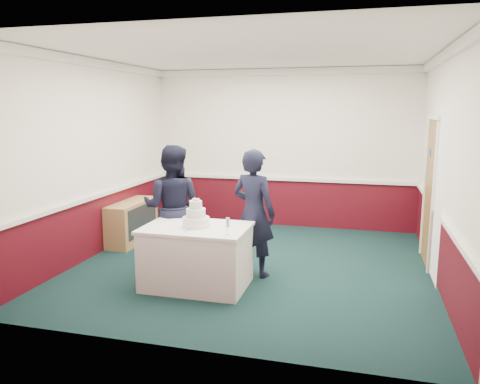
% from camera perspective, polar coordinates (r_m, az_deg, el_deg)
% --- Properties ---
extents(ground, '(5.00, 5.00, 0.00)m').
position_cam_1_polar(ground, '(6.91, 1.51, -8.94)').
color(ground, '#112729').
rests_on(ground, ground).
extents(room_shell, '(5.00, 5.00, 3.00)m').
position_cam_1_polar(room_shell, '(7.11, 3.36, 7.78)').
color(room_shell, white).
rests_on(room_shell, ground).
extents(sideboard, '(0.41, 1.20, 0.70)m').
position_cam_1_polar(sideboard, '(8.21, -13.02, -3.56)').
color(sideboard, tan).
rests_on(sideboard, ground).
extents(cake_table, '(1.32, 0.92, 0.79)m').
position_cam_1_polar(cake_table, '(6.05, -5.32, -7.77)').
color(cake_table, white).
rests_on(cake_table, ground).
extents(wedding_cake, '(0.35, 0.35, 0.36)m').
position_cam_1_polar(wedding_cake, '(5.92, -5.39, -3.16)').
color(wedding_cake, white).
rests_on(wedding_cake, cake_table).
extents(cake_knife, '(0.04, 0.22, 0.00)m').
position_cam_1_polar(cake_knife, '(5.77, -6.35, -4.62)').
color(cake_knife, silver).
rests_on(cake_knife, cake_table).
extents(champagne_flute, '(0.05, 0.05, 0.21)m').
position_cam_1_polar(champagne_flute, '(5.50, -1.50, -3.85)').
color(champagne_flute, silver).
rests_on(champagne_flute, cake_table).
extents(person_man, '(0.93, 0.76, 1.76)m').
position_cam_1_polar(person_man, '(6.68, -8.27, -1.84)').
color(person_man, black).
rests_on(person_man, ground).
extents(person_woman, '(0.73, 0.60, 1.74)m').
position_cam_1_polar(person_woman, '(6.32, 1.69, -2.56)').
color(person_woman, black).
rests_on(person_woman, ground).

